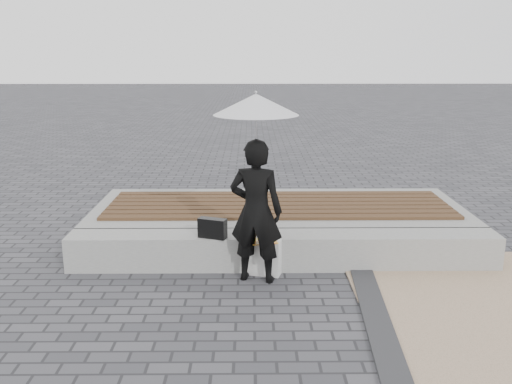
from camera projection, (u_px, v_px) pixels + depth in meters
ground at (293, 331)px, 5.11m from camera, size 80.00×80.00×0.00m
edging_band at (389, 358)px, 4.63m from camera, size 0.61×5.20×0.04m
seating_ledge at (283, 250)px, 6.62m from camera, size 5.00×0.45×0.40m
timber_platform at (278, 220)px, 7.78m from camera, size 5.00×2.00×0.40m
timber_decking at (279, 205)px, 7.73m from camera, size 4.60×1.40×0.04m
woman at (256, 211)px, 6.08m from camera, size 0.64×0.50×1.57m
parasol at (256, 104)px, 5.80m from camera, size 0.89×0.89×1.14m
handbag at (212, 228)px, 6.39m from camera, size 0.34×0.22×0.23m
canvas_tote at (263, 257)px, 6.37m from camera, size 0.42×0.26×0.41m
magazine at (263, 241)px, 6.27m from camera, size 0.33×0.27×0.01m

